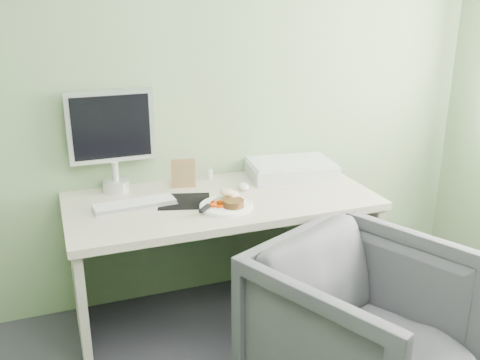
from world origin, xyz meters
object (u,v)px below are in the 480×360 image
object	(u,v)px
plate	(226,206)
monitor	(112,135)
desk	(222,229)
desk_chair	(362,329)
scanner	(291,169)

from	to	relation	value
plate	monitor	bearing A→B (deg)	136.48
desk	monitor	world-z (taller)	monitor
desk_chair	plate	bearing A→B (deg)	94.30
desk	monitor	size ratio (longest dim) A/B	2.94
plate	desk_chair	size ratio (longest dim) A/B	0.33
monitor	desk_chair	distance (m)	1.58
plate	monitor	xyz separation A→B (m)	(-0.48, 0.46, 0.30)
monitor	plate	bearing A→B (deg)	-44.28
plate	monitor	distance (m)	0.73
desk	scanner	distance (m)	0.58
desk	plate	distance (m)	0.24
desk	monitor	distance (m)	0.77
desk	plate	bearing A→B (deg)	-98.49
scanner	plate	bearing A→B (deg)	-139.54
monitor	scanner	bearing A→B (deg)	-6.91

